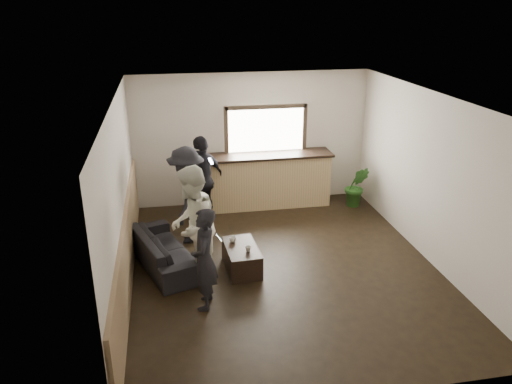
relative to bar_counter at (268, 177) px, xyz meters
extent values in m
cube|color=black|center=(-0.30, -2.70, -0.64)|extent=(5.00, 6.00, 0.01)
cube|color=silver|center=(-0.30, -2.70, 2.16)|extent=(5.00, 6.00, 0.01)
cube|color=beige|center=(-0.30, 0.30, 0.76)|extent=(5.00, 0.01, 2.80)
cube|color=beige|center=(-0.30, -5.70, 0.76)|extent=(5.00, 0.01, 2.80)
cube|color=beige|center=(-2.80, -2.70, 0.76)|extent=(0.01, 6.00, 2.80)
cube|color=beige|center=(2.20, -2.70, 0.76)|extent=(0.01, 6.00, 2.80)
cube|color=#9C7B58|center=(-2.77, -2.70, -0.09)|extent=(0.06, 5.90, 1.10)
cube|color=tan|center=(0.00, -0.02, -0.09)|extent=(2.60, 0.60, 1.10)
cube|color=black|center=(0.00, -0.02, 0.48)|extent=(2.70, 0.68, 0.05)
cube|color=white|center=(0.00, 0.26, 0.96)|extent=(1.60, 0.06, 0.90)
cube|color=#3F3326|center=(0.00, 0.23, 1.45)|extent=(1.72, 0.08, 0.08)
cube|color=#3F3326|center=(-0.84, 0.23, 0.96)|extent=(0.08, 0.08, 1.06)
cube|color=#3F3326|center=(0.84, 0.23, 0.96)|extent=(0.08, 0.08, 1.06)
imported|color=black|center=(-2.22, -2.25, -0.36)|extent=(1.33, 2.04, 0.56)
cube|color=black|center=(-0.98, -2.64, -0.44)|extent=(0.55, 0.94, 0.40)
imported|color=silver|center=(-1.10, -2.43, -0.19)|extent=(0.15, 0.15, 0.09)
imported|color=silver|center=(-0.90, -2.80, -0.19)|extent=(0.11, 0.11, 0.09)
imported|color=#2D6623|center=(1.85, -0.41, -0.19)|extent=(0.57, 0.51, 0.90)
imported|color=black|center=(-1.66, -3.58, 0.12)|extent=(0.47, 0.61, 1.52)
cube|color=black|center=(-1.44, -3.62, 0.47)|extent=(0.10, 0.09, 0.12)
cube|color=white|center=(-1.44, -3.63, 0.47)|extent=(0.09, 0.08, 0.11)
imported|color=silver|center=(-1.77, -2.83, 0.30)|extent=(0.93, 1.07, 1.88)
cube|color=black|center=(-1.56, -2.89, 0.31)|extent=(0.11, 0.09, 0.12)
cube|color=white|center=(-1.56, -2.90, 0.31)|extent=(0.09, 0.08, 0.11)
imported|color=black|center=(-1.77, -1.40, 0.25)|extent=(0.86, 1.25, 1.78)
cube|color=black|center=(-1.56, -1.44, 0.34)|extent=(0.10, 0.09, 0.12)
cube|color=white|center=(-1.56, -1.44, 0.35)|extent=(0.09, 0.08, 0.11)
imported|color=black|center=(-1.42, -0.64, 0.24)|extent=(1.05, 1.02, 1.77)
cube|color=black|center=(-1.27, -0.80, 0.67)|extent=(0.11, 0.12, 0.12)
cube|color=white|center=(-1.27, -0.81, 0.67)|extent=(0.10, 0.10, 0.11)
camera|label=1|loc=(-2.06, -9.80, 3.53)|focal=35.00mm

